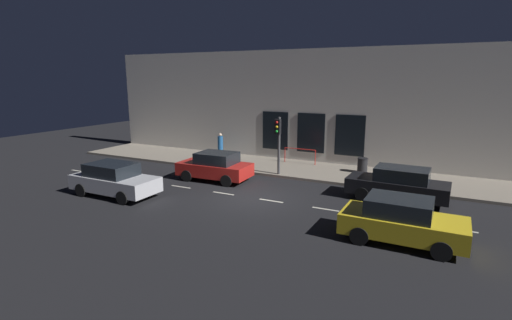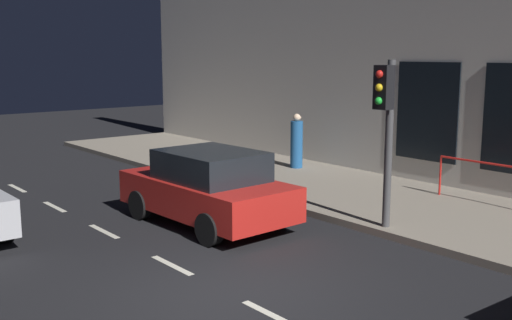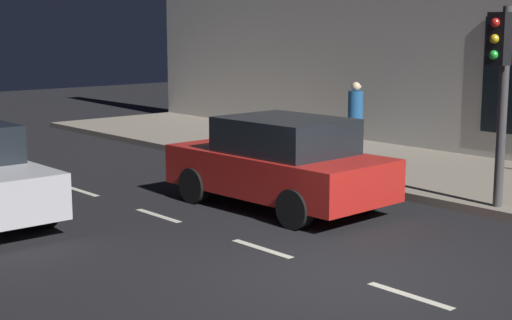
{
  "view_description": "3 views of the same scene",
  "coord_description": "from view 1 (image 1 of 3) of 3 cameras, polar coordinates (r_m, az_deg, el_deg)",
  "views": [
    {
      "loc": [
        -15.5,
        -7.98,
        5.59
      ],
      "look_at": [
        1.55,
        0.57,
        1.49
      ],
      "focal_mm": 26.86,
      "sensor_mm": 36.0,
      "label": 1
    },
    {
      "loc": [
        -5.23,
        -7.01,
        3.57
      ],
      "look_at": [
        3.09,
        3.1,
        1.28
      ],
      "focal_mm": 43.05,
      "sensor_mm": 36.0,
      "label": 2
    },
    {
      "loc": [
        -7.09,
        -6.31,
        3.12
      ],
      "look_at": [
        0.89,
        2.74,
        1.03
      ],
      "focal_mm": 54.33,
      "sensor_mm": 36.0,
      "label": 3
    }
  ],
  "objects": [
    {
      "name": "parked_car_2",
      "position": [
        21.34,
        -6.09,
        -0.95
      ],
      "size": [
        2.07,
        4.07,
        1.58
      ],
      "rotation": [
        0.0,
        0.0,
        0.03
      ],
      "color": "red",
      "rests_on": "ground"
    },
    {
      "name": "lane_centre_line",
      "position": [
        17.9,
        2.29,
        -6.08
      ],
      "size": [
        0.12,
        27.2,
        0.01
      ],
      "color": "beige",
      "rests_on": "ground"
    },
    {
      "name": "parked_car_3",
      "position": [
        14.22,
        20.88,
        -8.44
      ],
      "size": [
        2.0,
        4.12,
        1.58
      ],
      "rotation": [
        0.0,
        0.0,
        3.13
      ],
      "color": "gold",
      "rests_on": "ground"
    },
    {
      "name": "trash_bin",
      "position": [
        23.26,
        15.57,
        -0.75
      ],
      "size": [
        0.6,
        0.6,
        0.87
      ],
      "color": "black",
      "rests_on": "sidewalk"
    },
    {
      "name": "ground_plane",
      "position": [
        18.31,
        -0.58,
        -5.66
      ],
      "size": [
        60.0,
        60.0,
        0.0
      ],
      "primitive_type": "plane",
      "color": "black"
    },
    {
      "name": "pedestrian_0",
      "position": [
        27.28,
        -5.33,
        2.17
      ],
      "size": [
        0.52,
        0.52,
        1.63
      ],
      "rotation": [
        0.0,
        0.0,
        4.05
      ],
      "color": "#1E5189",
      "rests_on": "sidewalk"
    },
    {
      "name": "parked_car_1",
      "position": [
        19.71,
        -20.37,
        -2.75
      ],
      "size": [
        1.95,
        4.35,
        1.58
      ],
      "rotation": [
        0.0,
        0.0,
        3.14
      ],
      "color": "#B7B7BC",
      "rests_on": "ground"
    },
    {
      "name": "red_railing",
      "position": [
        24.94,
        6.55,
        1.14
      ],
      "size": [
        0.05,
        2.14,
        0.97
      ],
      "color": "red",
      "rests_on": "sidewalk"
    },
    {
      "name": "parked_car_0",
      "position": [
        18.87,
        20.41,
        -3.39
      ],
      "size": [
        1.95,
        4.52,
        1.58
      ],
      "rotation": [
        0.0,
        0.0,
        -0.03
      ],
      "color": "black",
      "rests_on": "ground"
    },
    {
      "name": "traffic_light",
      "position": [
        21.66,
        3.34,
        3.55
      ],
      "size": [
        0.5,
        0.32,
        3.29
      ],
      "color": "#424244",
      "rests_on": "sidewalk"
    },
    {
      "name": "building_facade",
      "position": [
        25.65,
        8.51,
        7.78
      ],
      "size": [
        0.65,
        32.0,
        7.42
      ],
      "color": "beige",
      "rests_on": "ground"
    },
    {
      "name": "sidewalk",
      "position": [
        23.82,
        6.31,
        -1.34
      ],
      "size": [
        4.5,
        32.0,
        0.15
      ],
      "color": "gray",
      "rests_on": "ground"
    }
  ]
}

